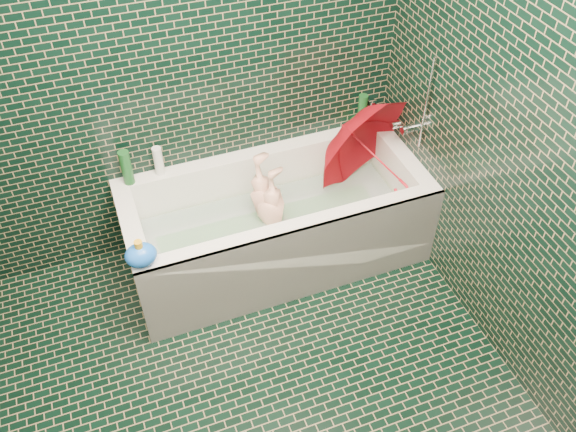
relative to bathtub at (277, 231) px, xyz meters
name	(u,v)px	position (x,y,z in m)	size (l,w,h in m)	color
floor	(262,425)	(-0.45, -1.01, -0.21)	(2.80, 2.80, 0.00)	black
wall_back	(162,54)	(-0.45, 0.39, 1.04)	(2.80, 2.80, 0.00)	black
wall_right	(565,162)	(0.85, -1.01, 1.04)	(2.80, 2.80, 0.00)	black
bathtub	(277,231)	(0.00, 0.00, 0.00)	(1.70, 0.75, 0.55)	white
bath_mat	(276,236)	(0.00, 0.02, -0.06)	(1.35, 0.47, 0.01)	green
water	(276,218)	(0.00, 0.02, 0.09)	(1.48, 0.53, 0.00)	silver
faucet	(412,123)	(0.81, 0.01, 0.56)	(0.18, 0.19, 0.55)	silver
child	(272,218)	(-0.02, 0.02, 0.10)	(0.29, 0.19, 0.81)	#EEAE94
umbrella	(376,157)	(0.61, 0.01, 0.38)	(0.63, 0.63, 0.56)	red
soap_bottle_a	(366,127)	(0.71, 0.34, 0.34)	(0.09, 0.09, 0.24)	white
soap_bottle_b	(372,125)	(0.75, 0.34, 0.34)	(0.09, 0.09, 0.20)	#442079
soap_bottle_c	(360,130)	(0.66, 0.32, 0.34)	(0.14, 0.14, 0.18)	#154C1E
bottle_right_tall	(362,111)	(0.68, 0.35, 0.45)	(0.06, 0.06, 0.22)	#154C1E
bottle_right_pump	(371,113)	(0.75, 0.36, 0.42)	(0.05, 0.05, 0.17)	silver
bottle_left_tall	(126,168)	(-0.74, 0.33, 0.44)	(0.06, 0.06, 0.21)	#154C1E
bottle_left_short	(158,161)	(-0.57, 0.35, 0.43)	(0.05, 0.05, 0.18)	white
rubber_duck	(358,126)	(0.64, 0.32, 0.38)	(0.11, 0.09, 0.09)	gold
bath_toy	(141,255)	(-0.79, -0.30, 0.41)	(0.17, 0.14, 0.15)	blue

